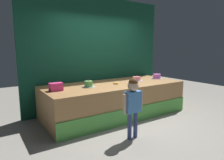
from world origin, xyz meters
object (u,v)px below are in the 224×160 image
object	(u,v)px
cake_left	(89,84)
cake_center	(137,79)
pink_box	(56,87)
cake_right	(157,76)
donut	(116,83)
child_figure	(133,100)

from	to	relation	value
cake_left	cake_center	world-z (taller)	same
pink_box	cake_center	bearing A→B (deg)	1.46
pink_box	cake_right	distance (m)	2.89
donut	cake_center	bearing A→B (deg)	7.82
child_figure	cake_center	xyz separation A→B (m)	(1.20, 1.31, 0.11)
pink_box	cake_left	size ratio (longest dim) A/B	0.90
donut	cake_left	bearing A→B (deg)	177.91
cake_center	cake_right	world-z (taller)	cake_center
cake_left	cake_center	xyz separation A→B (m)	(1.45, 0.07, -0.01)
child_figure	cake_left	world-z (taller)	child_figure
pink_box	donut	distance (m)	1.45
child_figure	cake_right	distance (m)	2.31
donut	cake_left	xyz separation A→B (m)	(-0.72, 0.03, 0.04)
pink_box	cake_left	distance (m)	0.72
cake_left	child_figure	bearing A→B (deg)	-78.50
cake_center	cake_left	bearing A→B (deg)	-177.11
pink_box	cake_center	size ratio (longest dim) A/B	0.77
donut	child_figure	bearing A→B (deg)	-111.36
pink_box	donut	world-z (taller)	pink_box
child_figure	donut	xyz separation A→B (m)	(0.47, 1.21, 0.08)
donut	cake_right	bearing A→B (deg)	3.02
child_figure	cake_center	size ratio (longest dim) A/B	3.30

